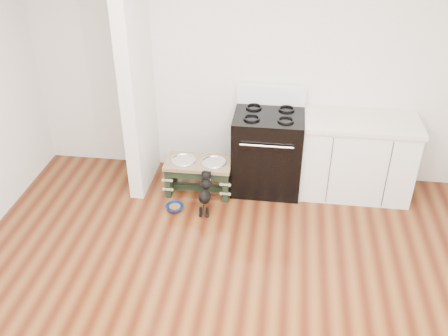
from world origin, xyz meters
TOP-DOWN VIEW (x-y plane):
  - ground at (0.00, 0.00)m, footprint 5.00×5.00m
  - room_shell at (0.00, 0.00)m, footprint 5.00×5.00m
  - partition_wall at (-1.18, 2.10)m, footprint 0.15×0.80m
  - oven_range at (0.25, 2.16)m, footprint 0.76×0.69m
  - cabinet_run at (1.23, 2.18)m, footprint 1.24×0.64m
  - dog_feeder at (-0.50, 1.92)m, footprint 0.74×0.39m
  - puppy at (-0.37, 1.58)m, footprint 0.13×0.38m
  - floor_bowl at (-0.70, 1.54)m, footprint 0.21×0.21m

SIDE VIEW (x-z plane):
  - ground at x=0.00m, z-range 0.00..0.00m
  - floor_bowl at x=-0.70m, z-range 0.00..0.06m
  - puppy at x=-0.37m, z-range 0.02..0.47m
  - dog_feeder at x=-0.50m, z-range 0.08..0.50m
  - cabinet_run at x=1.23m, z-range 0.00..0.91m
  - oven_range at x=0.25m, z-range -0.09..1.05m
  - partition_wall at x=-1.18m, z-range 0.00..2.70m
  - room_shell at x=0.00m, z-range -0.88..4.12m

